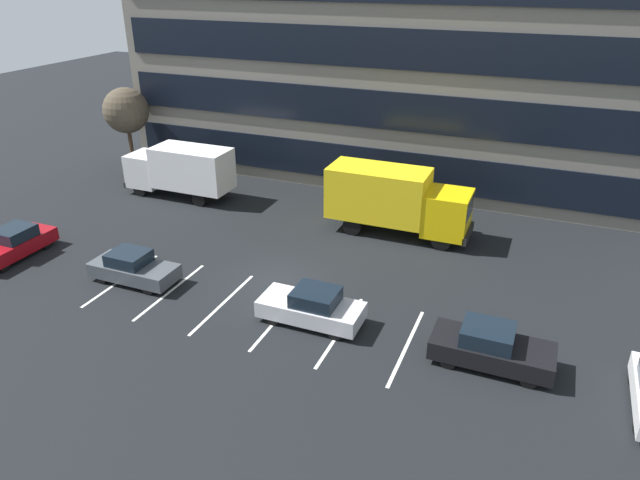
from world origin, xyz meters
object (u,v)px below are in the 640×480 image
Objects in this scene: box_truck_yellow_all at (396,199)px; sedan_silver at (312,307)px; sedan_maroon at (14,244)px; box_truck_white at (181,169)px; bare_tree at (126,111)px; sedan_black at (491,347)px; sedan_charcoal at (133,268)px.

box_truck_yellow_all reaches higher than sedan_silver.
sedan_silver is 1.02× the size of sedan_maroon.
box_truck_white is (-14.17, 0.23, -0.20)m from box_truck_yellow_all.
sedan_maroon is 0.72× the size of bare_tree.
sedan_black is 1.05× the size of sedan_maroon.
box_truck_white reaches higher than sedan_black.
box_truck_yellow_all is 1.11× the size of box_truck_white.
sedan_silver reaches higher than sedan_charcoal.
sedan_silver reaches higher than sedan_maroon.
sedan_silver is (-0.72, -9.97, -1.32)m from box_truck_yellow_all.
sedan_maroon is at bearing -76.25° from bare_tree.
box_truck_yellow_all is 14.13m from sedan_charcoal.
box_truck_yellow_all reaches higher than box_truck_white.
sedan_charcoal is at bearing -179.91° from sedan_silver.
sedan_silver is 16.53m from sedan_maroon.
bare_tree is (-27.15, 13.39, 3.57)m from sedan_black.
box_truck_white reaches higher than sedan_maroon.
sedan_black is (6.58, -10.02, -1.30)m from box_truck_yellow_all.
box_truck_white is at bearing 179.06° from box_truck_yellow_all.
sedan_charcoal is 0.93× the size of sedan_black.
bare_tree is (-10.66, 13.35, 3.62)m from sedan_charcoal.
sedan_silver is at bearing -37.17° from box_truck_white.
bare_tree reaches higher than box_truck_white.
box_truck_yellow_all is at bearing 123.28° from sedan_black.
box_truck_yellow_all is at bearing -0.94° from box_truck_white.
bare_tree is at bearing 153.91° from box_truck_white.
sedan_black is at bearing 0.49° from sedan_maroon.
sedan_black is at bearing -0.44° from sedan_silver.
sedan_silver is 24.18m from bare_tree.
box_truck_white is at bearing 112.64° from sedan_charcoal.
sedan_silver is (-7.30, 0.06, -0.02)m from sedan_black.
sedan_charcoal is 9.19m from sedan_silver.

